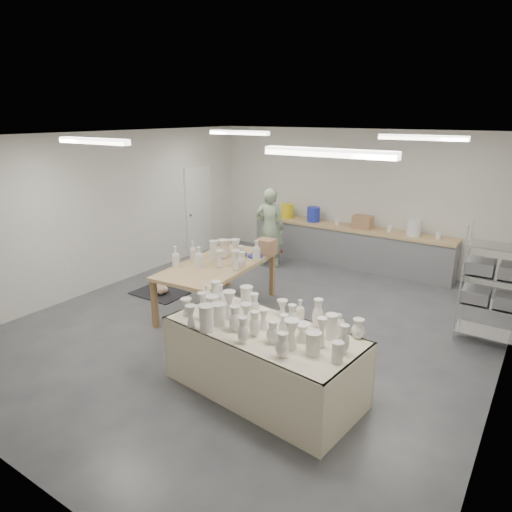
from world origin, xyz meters
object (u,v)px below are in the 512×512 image
Objects in this scene: drying_table at (263,357)px; potter at (270,228)px; work_table at (224,261)px; red_stool at (276,252)px.

drying_table is 1.42× the size of potter.
drying_table is 1.06× the size of work_table.
potter is (-2.53, 4.19, 0.42)m from drying_table.
work_table reaches higher than red_stool.
potter is at bearing 99.00° from work_table.
drying_table is 6.18× the size of red_stool.
drying_table is at bearing -60.47° from red_stool.
potter reaches higher than work_table.
red_stool is at bearing 97.70° from work_table.
work_table is 2.50m from potter.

